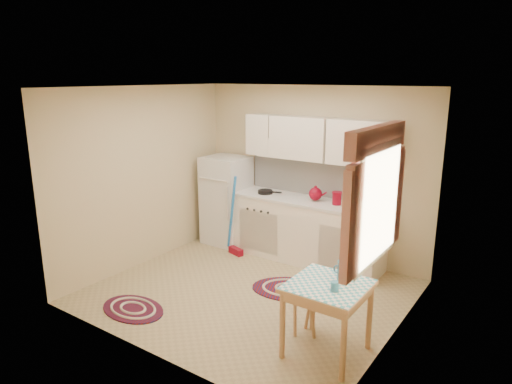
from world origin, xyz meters
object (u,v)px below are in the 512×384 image
(table, at_px, (327,319))
(stool, at_px, (305,316))
(fridge, at_px, (226,200))
(base_cabinets, at_px, (306,231))

(table, xyz_separation_m, stool, (-0.32, 0.17, -0.15))
(fridge, distance_m, base_cabinets, 1.43)
(fridge, xyz_separation_m, table, (2.69, -1.87, -0.34))
(table, height_order, stool, table)
(table, bearing_deg, stool, 151.89)
(fridge, height_order, table, fridge)
(fridge, height_order, stool, fridge)
(fridge, bearing_deg, stool, -35.69)
(table, bearing_deg, base_cabinets, 123.65)
(fridge, xyz_separation_m, stool, (2.37, -1.70, -0.49))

